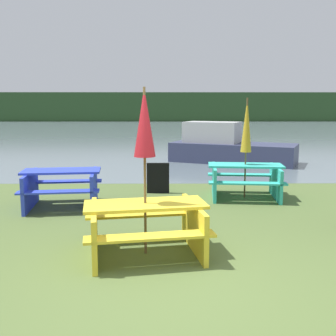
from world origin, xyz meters
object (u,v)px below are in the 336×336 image
umbrella_gold (247,126)px  signboard (158,178)px  picnic_table_yellow (145,223)px  umbrella_crimson (144,124)px  boat (228,148)px  picnic_table_teal (245,178)px  picnic_table_blue (62,185)px

umbrella_gold → signboard: (-2.04, 0.49, -1.30)m
picnic_table_yellow → signboard: bearing=88.4°
umbrella_crimson → boat: umbrella_crimson is taller
picnic_table_yellow → boat: boat is taller
picnic_table_teal → umbrella_crimson: (-2.15, -3.53, 1.41)m
picnic_table_yellow → signboard: 4.02m
umbrella_gold → signboard: size_ratio=3.09×
picnic_table_teal → signboard: bearing=166.5°
picnic_table_blue → boat: (4.58, 6.75, 0.08)m
picnic_table_teal → signboard: picnic_table_teal is taller
picnic_table_blue → picnic_table_teal: bearing=11.9°
umbrella_crimson → signboard: 4.30m
signboard → umbrella_crimson: bearing=-91.6°
picnic_table_blue → picnic_table_teal: size_ratio=0.96×
umbrella_crimson → signboard: bearing=88.4°
picnic_table_blue → boat: size_ratio=0.35×
picnic_table_teal → boat: bearing=84.9°
picnic_table_yellow → picnic_table_teal: picnic_table_teal is taller
picnic_table_yellow → picnic_table_teal: (2.15, 3.53, 0.02)m
picnic_table_blue → umbrella_gold: size_ratio=0.76×
picnic_table_yellow → umbrella_gold: 4.31m
picnic_table_yellow → picnic_table_blue: picnic_table_blue is taller
umbrella_crimson → boat: bearing=74.1°
picnic_table_blue → boat: boat is taller
picnic_table_yellow → picnic_table_blue: size_ratio=1.11×
picnic_table_teal → umbrella_crimson: size_ratio=0.77×
picnic_table_blue → umbrella_crimson: bearing=-54.7°
picnic_table_yellow → picnic_table_blue: 3.28m
picnic_table_yellow → umbrella_crimson: bearing=0.0°
umbrella_crimson → picnic_table_yellow: bearing=180.0°
picnic_table_yellow → picnic_table_teal: size_ratio=1.06×
picnic_table_teal → picnic_table_blue: bearing=-168.1°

